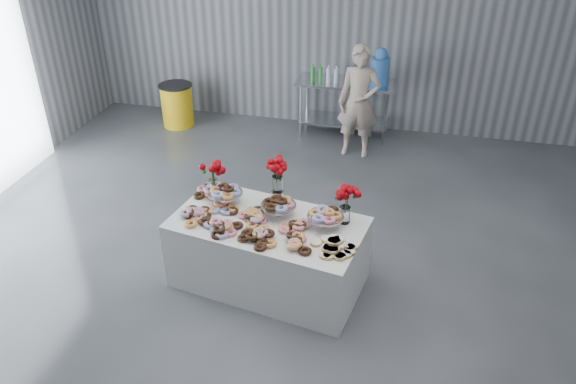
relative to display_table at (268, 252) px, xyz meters
name	(u,v)px	position (x,y,z in m)	size (l,w,h in m)	color
ground	(257,301)	(-0.04, -0.34, -0.38)	(9.00, 9.00, 0.00)	#35383C
room_walls	(217,38)	(-0.31, -0.27, 2.26)	(8.04, 9.04, 4.02)	gray
display_table	(268,252)	(0.00, 0.00, 0.00)	(1.90, 1.00, 0.75)	white
prep_table	(345,99)	(0.24, 3.76, 0.24)	(1.50, 0.60, 0.90)	silver
donut_mounds	(266,221)	(0.00, -0.05, 0.42)	(1.80, 0.80, 0.09)	#DEA651
cake_stand_left	(226,192)	(-0.52, 0.24, 0.52)	(0.36, 0.36, 0.17)	silver
cake_stand_mid	(278,204)	(0.08, 0.14, 0.52)	(0.36, 0.36, 0.17)	silver
cake_stand_right	(325,215)	(0.57, 0.05, 0.52)	(0.36, 0.36, 0.17)	silver
danish_pile	(334,244)	(0.71, -0.28, 0.43)	(0.48, 0.48, 0.11)	silver
bouquet_left	(212,170)	(-0.69, 0.38, 0.67)	(0.26, 0.26, 0.42)	white
bouquet_right	(346,197)	(0.74, 0.17, 0.67)	(0.26, 0.26, 0.42)	white
bouquet_center	(277,172)	(0.01, 0.35, 0.75)	(0.26, 0.26, 0.57)	silver
water_jug	(380,68)	(0.74, 3.76, 0.77)	(0.28, 0.28, 0.55)	#448CE8
drink_bottles	(324,73)	(-0.08, 3.66, 0.66)	(0.54, 0.08, 0.27)	#268C33
person	(359,102)	(0.52, 3.16, 0.45)	(0.60, 0.39, 1.65)	#CC8C93
trash_barrel	(177,105)	(-2.49, 3.52, -0.02)	(0.55, 0.55, 0.70)	yellow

